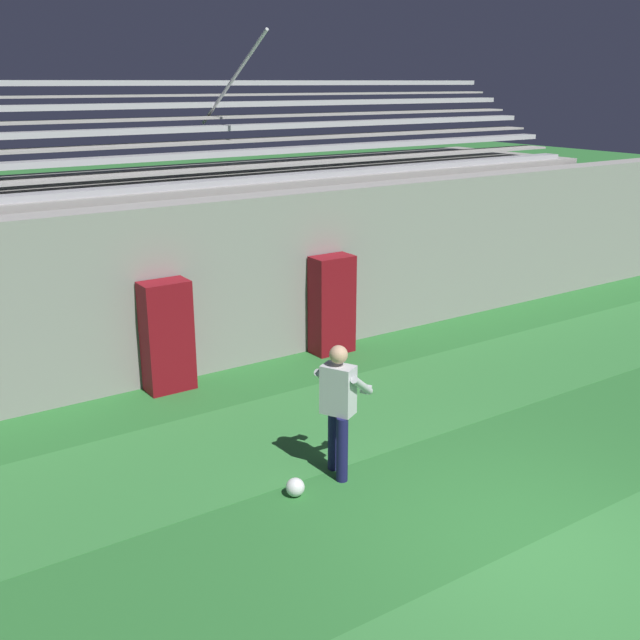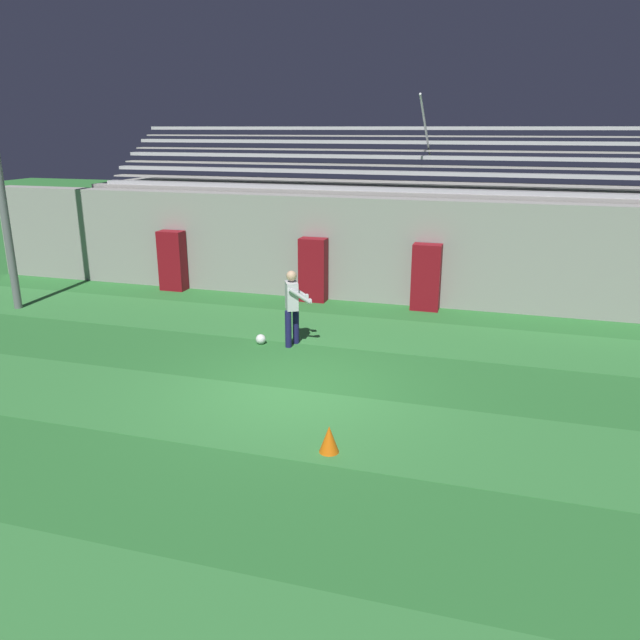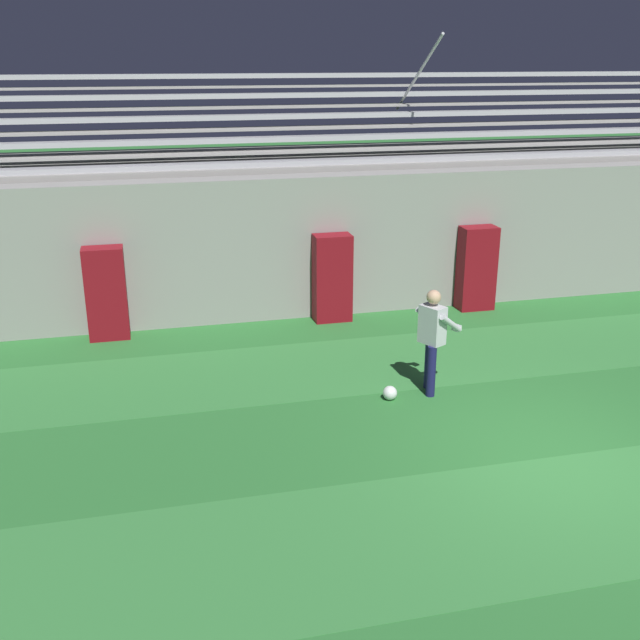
% 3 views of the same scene
% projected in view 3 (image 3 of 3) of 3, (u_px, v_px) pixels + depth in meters
% --- Properties ---
extents(ground_plane, '(80.00, 80.00, 0.00)m').
position_uv_depth(ground_plane, '(557.00, 457.00, 9.84)').
color(ground_plane, '#2D7533').
extents(turf_stripe_mid, '(28.00, 2.41, 0.01)m').
position_uv_depth(turf_stripe_mid, '(610.00, 507.00, 8.75)').
color(turf_stripe_mid, '#38843D').
rests_on(turf_stripe_mid, ground).
extents(turf_stripe_far, '(28.00, 2.41, 0.01)m').
position_uv_depth(turf_stripe_far, '(449.00, 356.00, 13.16)').
color(turf_stripe_far, '#38843D').
rests_on(turf_stripe_far, ground).
extents(back_wall, '(24.00, 0.60, 2.80)m').
position_uv_depth(back_wall, '(398.00, 241.00, 15.33)').
color(back_wall, '#999691').
rests_on(back_wall, ground).
extents(padding_pillar_gate_left, '(0.73, 0.44, 1.73)m').
position_uv_depth(padding_pillar_gate_left, '(332.00, 278.00, 14.67)').
color(padding_pillar_gate_left, maroon).
rests_on(padding_pillar_gate_left, ground).
extents(padding_pillar_gate_right, '(0.73, 0.44, 1.73)m').
position_uv_depth(padding_pillar_gate_right, '(477.00, 268.00, 15.34)').
color(padding_pillar_gate_right, maroon).
rests_on(padding_pillar_gate_right, ground).
extents(padding_pillar_far_left, '(0.73, 0.44, 1.73)m').
position_uv_depth(padding_pillar_far_left, '(106.00, 293.00, 13.72)').
color(padding_pillar_far_left, maroon).
rests_on(padding_pillar_far_left, ground).
extents(bleacher_stand, '(18.00, 4.05, 5.43)m').
position_uv_depth(bleacher_stand, '(365.00, 214.00, 17.44)').
color(bleacher_stand, '#999691').
rests_on(bleacher_stand, ground).
extents(goalkeeper, '(0.69, 0.73, 1.67)m').
position_uv_depth(goalkeeper, '(433.00, 335.00, 11.46)').
color(goalkeeper, '#19194C').
rests_on(goalkeeper, ground).
extents(soccer_ball, '(0.22, 0.22, 0.22)m').
position_uv_depth(soccer_ball, '(390.00, 393.00, 11.45)').
color(soccer_ball, white).
rests_on(soccer_ball, ground).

